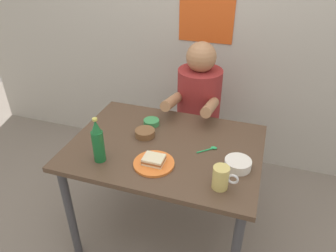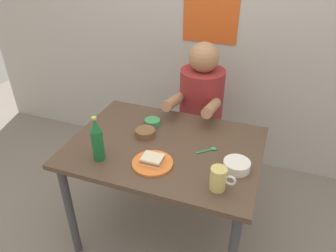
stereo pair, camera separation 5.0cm
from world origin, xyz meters
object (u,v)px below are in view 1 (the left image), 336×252
Objects in this scene: person_seated at (199,97)px; beer_mug at (221,178)px; sandwich at (155,160)px; beer_bottle at (98,142)px; rice_bowl_white at (238,164)px; stool at (196,143)px; plate_orange at (155,164)px; dining_table at (165,158)px.

beer_mug is (0.32, -0.87, 0.03)m from person_seated.
beer_bottle reaches higher than sandwich.
rice_bowl_white is at bearing 14.68° from sandwich.
person_seated is at bearing 86.83° from sandwich.
person_seated reaches higher than beer_bottle.
sandwich is 0.87× the size of beer_mug.
stool is 4.09× the size of sandwich.
beer_bottle is at bearing -111.56° from person_seated.
plate_orange is at bearing 0.00° from sandwich.
plate_orange is at bearing -165.32° from rice_bowl_white.
person_seated is (0.05, 0.62, 0.12)m from dining_table.
person_seated is at bearing 86.83° from plate_orange.
beer_bottle is (-0.30, -0.05, 0.11)m from plate_orange.
dining_table is 7.86× the size of rice_bowl_white.
rice_bowl_white is (0.38, -0.71, 0.42)m from stool.
person_seated is at bearing 85.42° from dining_table.
stool is 3.21× the size of rice_bowl_white.
rice_bowl_white is at bearing -61.68° from person_seated.
dining_table is 8.73× the size of beer_mug.
rice_bowl_white is (0.06, 0.17, -0.03)m from beer_mug.
stool is 0.42m from person_seated.
beer_bottle reaches higher than plate_orange.
beer_mug is (0.37, -0.25, 0.15)m from dining_table.
dining_table is 0.43m from beer_bottle.
plate_orange is 1.75× the size of beer_mug.
person_seated is 2.75× the size of beer_bottle.
stool is at bearing 86.88° from plate_orange.
beer_mug is (0.32, -0.88, 0.45)m from stool.
dining_table is 5.00× the size of plate_orange.
person_seated is 0.81m from plate_orange.
sandwich is 0.79× the size of rice_bowl_white.
stool is 3.57× the size of beer_mug.
person_seated is 3.27× the size of plate_orange.
person_seated reaches higher than beer_mug.
rice_bowl_white is (0.42, 0.11, 0.02)m from plate_orange.
beer_mug is at bearing -70.05° from person_seated.
dining_table is at bearing 91.46° from plate_orange.
dining_table is at bearing 169.34° from rice_bowl_white.
beer_bottle is at bearing -167.19° from rice_bowl_white.
dining_table is 0.63m from person_seated.
rice_bowl_white is at bearing 14.68° from plate_orange.
person_seated is at bearing 68.44° from beer_bottle.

